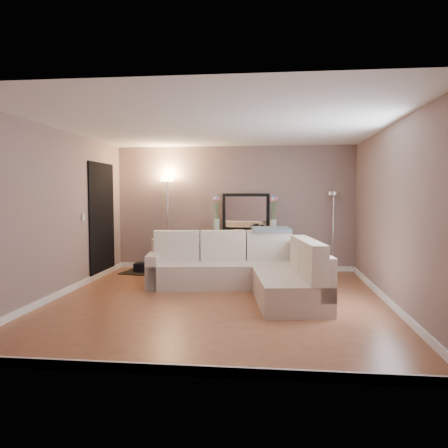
# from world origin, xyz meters

# --- Properties ---
(floor) EXTENTS (5.00, 5.50, 0.01)m
(floor) POSITION_xyz_m (0.00, 0.00, -0.01)
(floor) COLOR #955636
(floor) RESTS_ON ground
(ceiling) EXTENTS (5.00, 5.50, 0.01)m
(ceiling) POSITION_xyz_m (0.00, 0.00, 2.60)
(ceiling) COLOR white
(ceiling) RESTS_ON ground
(wall_back) EXTENTS (5.00, 0.02, 2.60)m
(wall_back) POSITION_xyz_m (0.00, 2.76, 1.30)
(wall_back) COLOR gray
(wall_back) RESTS_ON ground
(wall_front) EXTENTS (5.00, 0.02, 2.60)m
(wall_front) POSITION_xyz_m (0.00, -2.76, 1.30)
(wall_front) COLOR gray
(wall_front) RESTS_ON ground
(wall_left) EXTENTS (0.02, 5.50, 2.60)m
(wall_left) POSITION_xyz_m (-2.51, 0.00, 1.30)
(wall_left) COLOR gray
(wall_left) RESTS_ON ground
(wall_right) EXTENTS (0.02, 5.50, 2.60)m
(wall_right) POSITION_xyz_m (2.51, 0.00, 1.30)
(wall_right) COLOR gray
(wall_right) RESTS_ON ground
(baseboard_back) EXTENTS (5.00, 0.03, 0.10)m
(baseboard_back) POSITION_xyz_m (0.00, 2.73, 0.05)
(baseboard_back) COLOR white
(baseboard_back) RESTS_ON ground
(baseboard_front) EXTENTS (5.00, 0.03, 0.10)m
(baseboard_front) POSITION_xyz_m (0.00, -2.73, 0.05)
(baseboard_front) COLOR white
(baseboard_front) RESTS_ON ground
(baseboard_left) EXTENTS (0.03, 5.50, 0.10)m
(baseboard_left) POSITION_xyz_m (-2.48, 0.00, 0.05)
(baseboard_left) COLOR white
(baseboard_left) RESTS_ON ground
(baseboard_right) EXTENTS (0.03, 5.50, 0.10)m
(baseboard_right) POSITION_xyz_m (2.48, 0.00, 0.05)
(baseboard_right) COLOR white
(baseboard_right) RESTS_ON ground
(doorway) EXTENTS (0.02, 1.20, 2.20)m
(doorway) POSITION_xyz_m (-2.48, 1.70, 1.10)
(doorway) COLOR black
(doorway) RESTS_ON ground
(switch_plate) EXTENTS (0.02, 0.08, 0.12)m
(switch_plate) POSITION_xyz_m (-2.48, 0.85, 1.20)
(switch_plate) COLOR white
(switch_plate) RESTS_ON ground
(sectional_sofa) EXTENTS (3.02, 2.68, 0.95)m
(sectional_sofa) POSITION_xyz_m (0.41, 0.73, 0.35)
(sectional_sofa) COLOR beige
(sectional_sofa) RESTS_ON floor
(throw_blanket) EXTENTS (0.74, 0.52, 0.09)m
(throw_blanket) POSITION_xyz_m (0.79, 1.45, 0.96)
(throw_blanket) COLOR slate
(throw_blanket) RESTS_ON sectional_sofa
(console_table) EXTENTS (1.41, 0.48, 0.85)m
(console_table) POSITION_xyz_m (0.15, 2.44, 0.48)
(console_table) COLOR black
(console_table) RESTS_ON floor
(leaning_mirror) EXTENTS (0.98, 0.12, 0.77)m
(leaning_mirror) POSITION_xyz_m (0.25, 2.62, 1.23)
(leaning_mirror) COLOR black
(leaning_mirror) RESTS_ON console_table
(table_decor) EXTENTS (0.59, 0.14, 0.14)m
(table_decor) POSITION_xyz_m (0.23, 2.40, 0.87)
(table_decor) COLOR #CF6224
(table_decor) RESTS_ON console_table
(flower_vase_left) EXTENTS (0.16, 0.14, 0.73)m
(flower_vase_left) POSITION_xyz_m (-0.34, 2.49, 1.14)
(flower_vase_left) COLOR silver
(flower_vase_left) RESTS_ON console_table
(flower_vase_right) EXTENTS (0.16, 0.14, 0.73)m
(flower_vase_right) POSITION_xyz_m (0.83, 2.40, 1.14)
(flower_vase_right) COLOR silver
(flower_vase_right) RESTS_ON console_table
(floor_lamp_lit) EXTENTS (0.32, 0.32, 1.95)m
(floor_lamp_lit) POSITION_xyz_m (-1.39, 2.58, 1.38)
(floor_lamp_lit) COLOR silver
(floor_lamp_lit) RESTS_ON floor
(floor_lamp_unlit) EXTENTS (0.25, 0.25, 1.65)m
(floor_lamp_unlit) POSITION_xyz_m (2.03, 2.55, 1.16)
(floor_lamp_unlit) COLOR silver
(floor_lamp_unlit) RESTS_ON floor
(charcoal_rug) EXTENTS (1.41, 1.14, 0.02)m
(charcoal_rug) POSITION_xyz_m (-1.56, 2.23, 0.01)
(charcoal_rug) COLOR black
(charcoal_rug) RESTS_ON floor
(black_bag) EXTENTS (0.40, 0.31, 0.23)m
(black_bag) POSITION_xyz_m (-1.79, 2.15, 0.08)
(black_bag) COLOR black
(black_bag) RESTS_ON charcoal_rug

